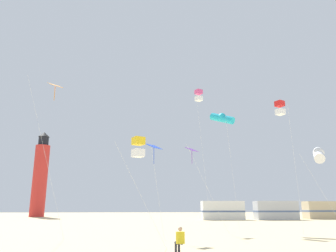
{
  "coord_description": "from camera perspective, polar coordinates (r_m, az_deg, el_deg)",
  "views": [
    {
      "loc": [
        -1.07,
        -7.33,
        2.08
      ],
      "look_at": [
        -0.03,
        11.21,
        6.71
      ],
      "focal_mm": 34.3,
      "sensor_mm": 36.0,
      "label": 1
    }
  ],
  "objects": [
    {
      "name": "kite_diamond_blue",
      "position": [
        21.83,
        -2.49,
        -4.16
      ],
      "size": [
        1.33,
        1.33,
        6.2
      ],
      "color": "silver",
      "rests_on": "ground"
    },
    {
      "name": "rv_van_tan",
      "position": [
        59.8,
        25.97,
        -13.3
      ],
      "size": [
        6.59,
        2.79,
        2.8
      ],
      "rotation": [
        0.0,
        0.0,
        0.07
      ],
      "color": "#C6B28C",
      "rests_on": "ground"
    },
    {
      "name": "kite_tube_cyan",
      "position": [
        31.09,
        9.6,
        1.38
      ],
      "size": [
        2.31,
        2.25,
        10.92
      ],
      "color": "silver",
      "rests_on": "ground"
    },
    {
      "name": "lighthouse_distant",
      "position": [
        69.38,
        -21.76,
        -8.26
      ],
      "size": [
        2.8,
        2.8,
        16.8
      ],
      "color": "red",
      "rests_on": "ground"
    },
    {
      "name": "rv_van_white",
      "position": [
        51.49,
        9.66,
        -14.58
      ],
      "size": [
        6.45,
        2.36,
        2.8
      ],
      "rotation": [
        0.0,
        0.0,
        0.0
      ],
      "color": "white",
      "rests_on": "ground"
    },
    {
      "name": "kite_flyer_standing",
      "position": [
        15.4,
        2.08,
        -19.45
      ],
      "size": [
        0.45,
        0.56,
        1.16
      ],
      "rotation": [
        0.0,
        0.0,
        3.47
      ],
      "color": "yellow",
      "rests_on": "ground"
    },
    {
      "name": "kite_tube_white",
      "position": [
        25.26,
        25.22,
        -4.6
      ],
      "size": [
        2.56,
        2.94,
        6.33
      ],
      "color": "silver",
      "rests_on": "ground"
    },
    {
      "name": "kite_diamond_violet",
      "position": [
        27.22,
        4.4,
        -4.7
      ],
      "size": [
        3.47,
        3.3,
        6.92
      ],
      "color": "silver",
      "rests_on": "ground"
    },
    {
      "name": "kite_diamond_orange",
      "position": [
        25.48,
        -19.53,
        5.86
      ],
      "size": [
        3.23,
        2.45,
        11.1
      ],
      "color": "silver",
      "rests_on": "ground"
    },
    {
      "name": "kite_box_gold",
      "position": [
        18.4,
        -5.31,
        -3.76
      ],
      "size": [
        2.75,
        1.98,
        5.91
      ],
      "color": "silver",
      "rests_on": "ground"
    },
    {
      "name": "rv_van_silver",
      "position": [
        53.49,
        18.62,
        -14.03
      ],
      "size": [
        6.49,
        2.48,
        2.8
      ],
      "rotation": [
        0.0,
        0.0,
        0.02
      ],
      "color": "#B7BABF",
      "rests_on": "ground"
    },
    {
      "name": "kite_box_scarlet",
      "position": [
        27.55,
        19.29,
        3.02
      ],
      "size": [
        1.46,
        1.46,
        10.36
      ],
      "color": "silver",
      "rests_on": "ground"
    },
    {
      "name": "kite_box_rainbow",
      "position": [
        32.31,
        5.48,
        5.39
      ],
      "size": [
        1.18,
        1.18,
        13.38
      ],
      "color": "silver",
      "rests_on": "ground"
    }
  ]
}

